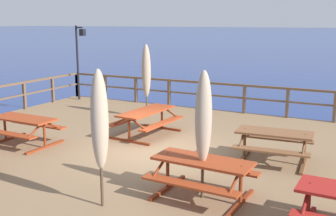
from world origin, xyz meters
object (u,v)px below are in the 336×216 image
(lamp_post_hooked, at_px, (79,51))
(patio_umbrella_tall_front, at_px, (100,121))
(patio_umbrella_tall_back_left, at_px, (203,118))
(patio_umbrella_tall_mid_left, at_px, (146,71))
(picnic_table_mid_left, at_px, (24,125))
(picnic_table_front_right, at_px, (146,117))
(picnic_table_mid_centre, at_px, (203,170))
(picnic_table_front_left, at_px, (274,140))

(lamp_post_hooked, bearing_deg, patio_umbrella_tall_front, -49.21)
(patio_umbrella_tall_back_left, relative_size, patio_umbrella_tall_mid_left, 0.96)
(picnic_table_mid_left, xyz_separation_m, picnic_table_front_right, (2.55, 2.38, 0.01))
(picnic_table_mid_centre, xyz_separation_m, picnic_table_front_left, (0.75, 2.69, -0.00))
(picnic_table_front_left, distance_m, patio_umbrella_tall_mid_left, 5.96)
(patio_umbrella_tall_mid_left, xyz_separation_m, patio_umbrella_tall_front, (2.91, -6.69, -0.02))
(patio_umbrella_tall_back_left, bearing_deg, picnic_table_front_right, 133.31)
(picnic_table_front_left, distance_m, patio_umbrella_tall_back_left, 3.01)
(picnic_table_front_right, distance_m, patio_umbrella_tall_mid_left, 2.62)
(picnic_table_mid_centre, bearing_deg, picnic_table_mid_left, 170.02)
(picnic_table_front_right, xyz_separation_m, patio_umbrella_tall_front, (1.72, -4.62, 1.06))
(patio_umbrella_tall_mid_left, distance_m, patio_umbrella_tall_front, 7.29)
(picnic_table_mid_left, bearing_deg, picnic_table_front_left, 14.43)
(picnic_table_mid_centre, height_order, picnic_table_front_left, same)
(patio_umbrella_tall_back_left, relative_size, patio_umbrella_tall_front, 0.98)
(picnic_table_front_left, bearing_deg, patio_umbrella_tall_mid_left, 151.80)
(picnic_table_mid_centre, xyz_separation_m, picnic_table_front_right, (-3.22, 3.40, 0.01))
(patio_umbrella_tall_mid_left, bearing_deg, picnic_table_front_right, -60.10)
(picnic_table_front_right, relative_size, patio_umbrella_tall_mid_left, 0.85)
(picnic_table_front_left, relative_size, patio_umbrella_tall_back_left, 0.76)
(picnic_table_front_left, height_order, patio_umbrella_tall_mid_left, patio_umbrella_tall_mid_left)
(lamp_post_hooked, bearing_deg, picnic_table_mid_left, -64.63)
(patio_umbrella_tall_front, bearing_deg, picnic_table_front_right, 110.48)
(picnic_table_mid_left, distance_m, lamp_post_hooked, 6.85)
(patio_umbrella_tall_mid_left, height_order, lamp_post_hooked, lamp_post_hooked)
(picnic_table_mid_centre, relative_size, patio_umbrella_tall_back_left, 0.79)
(picnic_table_front_left, height_order, lamp_post_hooked, lamp_post_hooked)
(patio_umbrella_tall_mid_left, bearing_deg, patio_umbrella_tall_front, -66.45)
(picnic_table_front_right, xyz_separation_m, lamp_post_hooked, (-5.41, 3.65, 1.55))
(picnic_table_mid_centre, distance_m, patio_umbrella_tall_back_left, 1.03)
(picnic_table_mid_left, height_order, picnic_table_front_left, same)
(patio_umbrella_tall_back_left, bearing_deg, picnic_table_mid_centre, 110.37)
(picnic_table_mid_left, distance_m, patio_umbrella_tall_mid_left, 4.78)
(picnic_table_mid_left, bearing_deg, patio_umbrella_tall_back_left, -10.30)
(picnic_table_front_left, xyz_separation_m, patio_umbrella_tall_front, (-2.25, -3.92, 1.07))
(picnic_table_mid_left, height_order, patio_umbrella_tall_mid_left, patio_umbrella_tall_mid_left)
(patio_umbrella_tall_back_left, distance_m, patio_umbrella_tall_mid_left, 7.06)
(picnic_table_mid_left, relative_size, patio_umbrella_tall_back_left, 0.77)
(picnic_table_front_left, height_order, picnic_table_front_right, same)
(patio_umbrella_tall_front, bearing_deg, picnic_table_mid_left, 152.37)
(picnic_table_mid_centre, height_order, patio_umbrella_tall_back_left, patio_umbrella_tall_back_left)
(patio_umbrella_tall_mid_left, height_order, patio_umbrella_tall_front, patio_umbrella_tall_mid_left)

